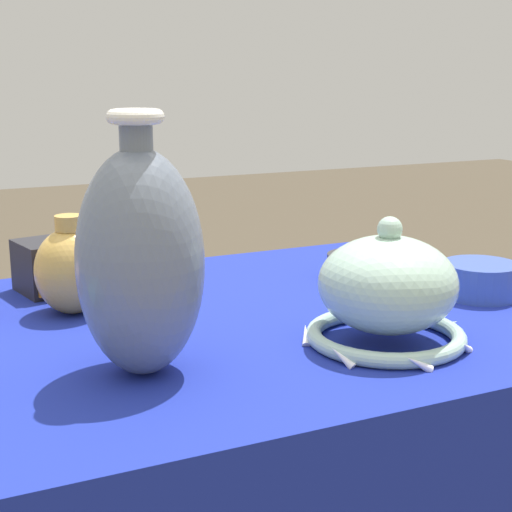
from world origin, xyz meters
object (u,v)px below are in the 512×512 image
at_px(mosaic_tile_box, 56,265).
at_px(pot_squat_charcoal, 356,266).
at_px(jar_round_ochre, 72,270).
at_px(pot_squat_cobalt, 480,280).
at_px(vase_tall_bulbous, 140,260).
at_px(vase_dome_bell, 387,293).

height_order(mosaic_tile_box, pot_squat_charcoal, mosaic_tile_box).
height_order(jar_round_ochre, pot_squat_cobalt, jar_round_ochre).
bearing_deg(jar_round_ochre, pot_squat_cobalt, -17.50).
xyz_separation_m(vase_tall_bulbous, mosaic_tile_box, (-0.02, 0.43, -0.10)).
relative_size(vase_tall_bulbous, mosaic_tile_box, 2.36).
distance_m(vase_tall_bulbous, mosaic_tile_box, 0.44).
height_order(vase_tall_bulbous, vase_dome_bell, vase_tall_bulbous).
relative_size(vase_tall_bulbous, pot_squat_cobalt, 2.58).
distance_m(pot_squat_charcoal, pot_squat_cobalt, 0.23).
distance_m(mosaic_tile_box, pot_squat_charcoal, 0.54).
distance_m(vase_dome_bell, pot_squat_cobalt, 0.31).
height_order(vase_dome_bell, jar_round_ochre, vase_dome_bell).
bearing_deg(mosaic_tile_box, jar_round_ochre, -102.60).
distance_m(mosaic_tile_box, pot_squat_cobalt, 0.73).
relative_size(mosaic_tile_box, pot_squat_charcoal, 1.29).
relative_size(vase_dome_bell, pot_squat_charcoal, 2.20).
height_order(vase_tall_bulbous, jar_round_ochre, vase_tall_bulbous).
relative_size(vase_tall_bulbous, pot_squat_charcoal, 3.03).
bearing_deg(vase_dome_bell, pot_squat_charcoal, 64.29).
xyz_separation_m(vase_tall_bulbous, pot_squat_cobalt, (0.62, 0.09, -0.12)).
relative_size(pot_squat_charcoal, jar_round_ochre, 0.70).
height_order(vase_dome_bell, pot_squat_cobalt, vase_dome_bell).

